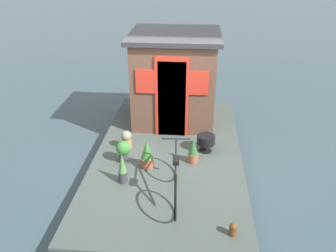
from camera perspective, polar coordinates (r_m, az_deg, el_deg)
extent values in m
plane|color=#384C54|center=(7.52, 0.13, -6.63)|extent=(60.00, 60.00, 0.00)
cube|color=#424C47|center=(7.33, 0.13, -4.39)|extent=(5.52, 2.96, 0.06)
cube|color=#381E19|center=(7.43, 0.13, -5.62)|extent=(5.41, 2.90, 0.31)
cube|color=brown|center=(8.40, 1.09, 7.51)|extent=(1.78, 1.84, 1.99)
cube|color=#28282B|center=(8.12, 1.16, 14.49)|extent=(1.98, 2.04, 0.10)
cube|color=#19334C|center=(7.60, 0.61, 4.23)|extent=(0.04, 0.60, 1.70)
cube|color=red|center=(7.58, 0.61, 4.57)|extent=(0.03, 0.72, 1.80)
cube|color=red|center=(7.44, 4.90, 6.92)|extent=(0.03, 0.44, 0.52)
cube|color=red|center=(7.52, -3.60, 7.18)|extent=(0.03, 0.44, 0.52)
torus|color=black|center=(6.39, 1.29, -5.51)|extent=(0.71, 0.08, 0.71)
torus|color=black|center=(5.52, 1.21, -11.46)|extent=(0.71, 0.08, 0.71)
cylinder|color=black|center=(5.78, 1.27, -6.67)|extent=(1.00, 0.09, 0.49)
cylinder|color=black|center=(5.81, 1.31, -4.01)|extent=(0.64, 0.07, 0.07)
cylinder|color=black|center=(5.53, 1.25, -8.65)|extent=(0.37, 0.06, 0.44)
cylinder|color=black|center=(6.23, 1.31, -3.96)|extent=(0.12, 0.04, 0.46)
cube|color=black|center=(5.53, 1.28, -5.59)|extent=(0.21, 0.11, 0.06)
cylinder|color=black|center=(6.07, 1.33, -2.08)|extent=(0.05, 0.50, 0.02)
cylinder|color=#C6754C|center=(7.46, -6.69, -2.81)|extent=(0.20, 0.20, 0.21)
sphere|color=gray|center=(7.37, -6.76, -1.58)|extent=(0.22, 0.22, 0.22)
cylinder|color=#38383D|center=(7.00, -7.15, -5.00)|extent=(0.18, 0.18, 0.21)
sphere|color=#387533|center=(6.90, -7.24, -3.56)|extent=(0.29, 0.29, 0.29)
cylinder|color=#38383D|center=(6.43, -7.27, -8.16)|extent=(0.16, 0.16, 0.21)
cone|color=#4C8942|center=(6.26, -7.43, -5.90)|extent=(0.15, 0.15, 0.39)
cylinder|color=#935138|center=(6.96, 4.04, -5.13)|extent=(0.21, 0.21, 0.19)
cone|color=#2D602D|center=(6.82, 4.11, -3.25)|extent=(0.18, 0.18, 0.34)
cylinder|color=#935138|center=(6.80, -3.37, -5.88)|extent=(0.25, 0.25, 0.20)
cone|color=#387533|center=(6.65, -3.44, -3.74)|extent=(0.22, 0.22, 0.38)
cylinder|color=black|center=(7.26, 6.15, -2.20)|extent=(0.37, 0.37, 0.19)
cylinder|color=black|center=(7.35, 6.08, -3.44)|extent=(0.04, 0.04, 0.18)
cylinder|color=black|center=(7.39, 6.05, -3.96)|extent=(0.26, 0.26, 0.02)
cylinder|color=brown|center=(5.46, 10.44, -16.30)|extent=(0.11, 0.11, 0.16)
sphere|color=brown|center=(5.41, 10.51, -15.69)|extent=(0.12, 0.12, 0.12)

